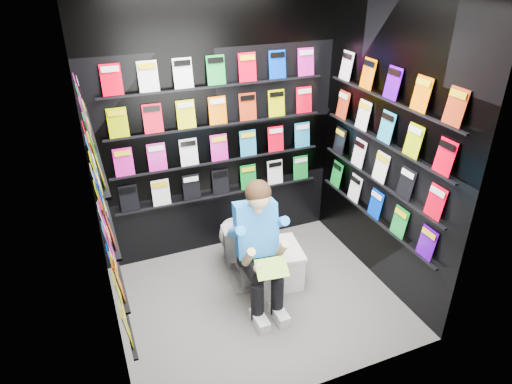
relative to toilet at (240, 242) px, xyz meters
name	(u,v)px	position (x,y,z in m)	size (l,w,h in m)	color
floor	(258,300)	(0.01, -0.43, -0.37)	(2.40, 2.40, 0.00)	slate
wall_back	(217,129)	(0.01, 0.57, 0.93)	(2.40, 0.04, 2.60)	black
wall_front	(323,237)	(0.01, -1.43, 0.93)	(2.40, 0.04, 2.60)	black
wall_left	(96,199)	(-1.19, -0.43, 0.93)	(0.04, 2.00, 2.60)	black
wall_right	(387,148)	(1.21, -0.43, 0.93)	(0.04, 2.00, 2.60)	black
comics_back	(218,129)	(0.01, 0.54, 0.94)	(2.10, 0.06, 1.37)	#F7001D
comics_left	(100,197)	(-1.16, -0.43, 0.94)	(0.06, 1.70, 1.37)	#F7001D
comics_right	(384,148)	(1.18, -0.43, 0.94)	(0.06, 1.70, 1.37)	#F7001D
toilet	(240,242)	(0.00, 0.00, 0.00)	(0.42, 0.75, 0.73)	white
longbox	(285,264)	(0.37, -0.23, -0.20)	(0.24, 0.44, 0.33)	silver
longbox_lid	(286,249)	(0.37, -0.23, -0.02)	(0.26, 0.46, 0.03)	silver
reader	(255,229)	(0.00, -0.38, 0.37)	(0.47, 0.69, 1.28)	blue
held_comic	(272,268)	(0.00, -0.73, 0.21)	(0.26, 0.01, 0.18)	green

